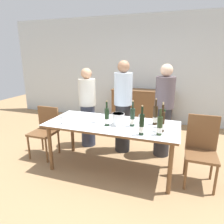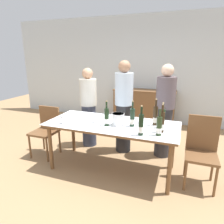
{
  "view_description": "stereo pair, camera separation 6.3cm",
  "coord_description": "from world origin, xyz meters",
  "px_view_note": "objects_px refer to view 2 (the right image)",
  "views": [
    {
      "loc": [
        0.94,
        -2.75,
        1.79
      ],
      "look_at": [
        0.0,
        0.0,
        0.96
      ],
      "focal_mm": 32.0,
      "sensor_mm": 36.0,
      "label": 1
    },
    {
      "loc": [
        1.0,
        -2.73,
        1.79
      ],
      "look_at": [
        0.0,
        0.0,
        0.96
      ],
      "focal_mm": 32.0,
      "sensor_mm": 36.0,
      "label": 2
    }
  ],
  "objects_px": {
    "wine_bottle_1": "(141,125)",
    "wine_bottle_3": "(132,118)",
    "wine_glass_2": "(141,117)",
    "wine_bottle_0": "(159,126)",
    "wine_bottle_6": "(162,119)",
    "person_guest_right": "(165,112)",
    "wine_glass_0": "(95,116)",
    "person_host": "(89,108)",
    "dining_table": "(112,128)",
    "wine_bottle_5": "(162,123)",
    "wine_glass_1": "(63,117)",
    "chair_left_end": "(47,127)",
    "person_guest_left": "(124,108)",
    "wine_bottle_4": "(107,117)",
    "chair_right_end": "(202,147)",
    "sideboard_cabinet": "(144,107)",
    "wine_bottle_2": "(155,116)",
    "ice_bucket": "(118,119)"
  },
  "relations": [
    {
      "from": "wine_bottle_2",
      "to": "person_guest_right",
      "type": "bearing_deg",
      "value": 82.49
    },
    {
      "from": "wine_bottle_5",
      "to": "person_guest_left",
      "type": "bearing_deg",
      "value": 134.05
    },
    {
      "from": "chair_right_end",
      "to": "person_guest_left",
      "type": "bearing_deg",
      "value": 155.92
    },
    {
      "from": "dining_table",
      "to": "wine_glass_0",
      "type": "distance_m",
      "value": 0.32
    },
    {
      "from": "wine_glass_0",
      "to": "person_guest_right",
      "type": "relative_size",
      "value": 0.09
    },
    {
      "from": "wine_bottle_5",
      "to": "person_guest_right",
      "type": "relative_size",
      "value": 0.24
    },
    {
      "from": "wine_bottle_1",
      "to": "person_guest_right",
      "type": "height_order",
      "value": "person_guest_right"
    },
    {
      "from": "wine_bottle_2",
      "to": "person_guest_left",
      "type": "distance_m",
      "value": 0.84
    },
    {
      "from": "dining_table",
      "to": "wine_bottle_5",
      "type": "bearing_deg",
      "value": -8.69
    },
    {
      "from": "wine_bottle_6",
      "to": "person_host",
      "type": "relative_size",
      "value": 0.24
    },
    {
      "from": "wine_bottle_1",
      "to": "wine_glass_2",
      "type": "bearing_deg",
      "value": 101.11
    },
    {
      "from": "wine_bottle_5",
      "to": "chair_left_end",
      "type": "xyz_separation_m",
      "value": [
        -2.06,
        0.2,
        -0.4
      ]
    },
    {
      "from": "person_guest_right",
      "to": "wine_bottle_4",
      "type": "bearing_deg",
      "value": -130.49
    },
    {
      "from": "wine_bottle_3",
      "to": "wine_glass_0",
      "type": "distance_m",
      "value": 0.59
    },
    {
      "from": "wine_bottle_6",
      "to": "wine_glass_1",
      "type": "xyz_separation_m",
      "value": [
        -1.44,
        -0.33,
        -0.03
      ]
    },
    {
      "from": "chair_left_end",
      "to": "person_guest_left",
      "type": "height_order",
      "value": "person_guest_left"
    },
    {
      "from": "wine_bottle_0",
      "to": "chair_left_end",
      "type": "distance_m",
      "value": 2.1
    },
    {
      "from": "wine_bottle_3",
      "to": "wine_bottle_6",
      "type": "bearing_deg",
      "value": 10.4
    },
    {
      "from": "chair_left_end",
      "to": "wine_bottle_1",
      "type": "bearing_deg",
      "value": -12.38
    },
    {
      "from": "ice_bucket",
      "to": "wine_bottle_5",
      "type": "distance_m",
      "value": 0.65
    },
    {
      "from": "sideboard_cabinet",
      "to": "wine_glass_0",
      "type": "xyz_separation_m",
      "value": [
        -0.29,
        -2.44,
        0.42
      ]
    },
    {
      "from": "ice_bucket",
      "to": "dining_table",
      "type": "bearing_deg",
      "value": 159.81
    },
    {
      "from": "wine_bottle_4",
      "to": "wine_bottle_6",
      "type": "height_order",
      "value": "wine_bottle_4"
    },
    {
      "from": "sideboard_cabinet",
      "to": "wine_bottle_1",
      "type": "bearing_deg",
      "value": -79.86
    },
    {
      "from": "wine_bottle_2",
      "to": "wine_bottle_6",
      "type": "relative_size",
      "value": 1.07
    },
    {
      "from": "sideboard_cabinet",
      "to": "ice_bucket",
      "type": "xyz_separation_m",
      "value": [
        0.08,
        -2.43,
        0.41
      ]
    },
    {
      "from": "wine_bottle_3",
      "to": "wine_glass_1",
      "type": "height_order",
      "value": "wine_bottle_3"
    },
    {
      "from": "wine_bottle_1",
      "to": "wine_bottle_3",
      "type": "xyz_separation_m",
      "value": [
        -0.19,
        0.3,
        -0.01
      ]
    },
    {
      "from": "wine_bottle_3",
      "to": "person_host",
      "type": "distance_m",
      "value": 1.3
    },
    {
      "from": "wine_bottle_2",
      "to": "wine_glass_2",
      "type": "xyz_separation_m",
      "value": [
        -0.21,
        0.03,
        -0.04
      ]
    },
    {
      "from": "wine_bottle_3",
      "to": "wine_glass_1",
      "type": "xyz_separation_m",
      "value": [
        -1.02,
        -0.25,
        -0.03
      ]
    },
    {
      "from": "person_guest_right",
      "to": "wine_bottle_0",
      "type": "bearing_deg",
      "value": -88.47
    },
    {
      "from": "wine_bottle_1",
      "to": "chair_left_end",
      "type": "height_order",
      "value": "wine_bottle_1"
    },
    {
      "from": "dining_table",
      "to": "person_guest_right",
      "type": "height_order",
      "value": "person_guest_right"
    },
    {
      "from": "wine_bottle_1",
      "to": "dining_table",
      "type": "bearing_deg",
      "value": 148.39
    },
    {
      "from": "chair_left_end",
      "to": "person_host",
      "type": "bearing_deg",
      "value": 48.25
    },
    {
      "from": "wine_glass_0",
      "to": "wine_bottle_4",
      "type": "bearing_deg",
      "value": -18.97
    },
    {
      "from": "person_guest_right",
      "to": "dining_table",
      "type": "bearing_deg",
      "value": -133.57
    },
    {
      "from": "chair_left_end",
      "to": "wine_bottle_4",
      "type": "bearing_deg",
      "value": -9.48
    },
    {
      "from": "chair_right_end",
      "to": "person_host",
      "type": "relative_size",
      "value": 0.63
    },
    {
      "from": "wine_bottle_6",
      "to": "wine_bottle_3",
      "type": "bearing_deg",
      "value": -169.6
    },
    {
      "from": "wine_bottle_0",
      "to": "wine_bottle_6",
      "type": "distance_m",
      "value": 0.3
    },
    {
      "from": "person_host",
      "to": "wine_bottle_6",
      "type": "bearing_deg",
      "value": -23.39
    },
    {
      "from": "wine_bottle_0",
      "to": "wine_bottle_2",
      "type": "distance_m",
      "value": 0.4
    },
    {
      "from": "wine_bottle_5",
      "to": "wine_bottle_6",
      "type": "bearing_deg",
      "value": 94.13
    },
    {
      "from": "wine_bottle_0",
      "to": "wine_bottle_4",
      "type": "relative_size",
      "value": 0.94
    },
    {
      "from": "sideboard_cabinet",
      "to": "wine_bottle_4",
      "type": "xyz_separation_m",
      "value": [
        -0.07,
        -2.52,
        0.45
      ]
    },
    {
      "from": "person_host",
      "to": "wine_glass_0",
      "type": "bearing_deg",
      "value": -57.03
    },
    {
      "from": "person_host",
      "to": "wine_bottle_0",
      "type": "bearing_deg",
      "value": -32.4
    },
    {
      "from": "wine_bottle_4",
      "to": "person_host",
      "type": "xyz_separation_m",
      "value": [
        -0.71,
        0.83,
        -0.13
      ]
    }
  ]
}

